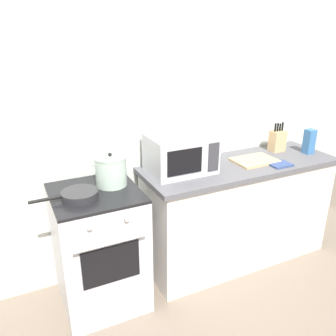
# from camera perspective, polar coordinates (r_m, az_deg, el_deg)

# --- Properties ---
(back_wall) EXTENTS (4.40, 0.10, 2.50)m
(back_wall) POSITION_cam_1_polar(r_m,az_deg,el_deg) (2.87, -1.60, 7.37)
(back_wall) COLOR silver
(back_wall) RESTS_ON ground_plane
(lower_cabinet_right) EXTENTS (1.64, 0.56, 0.88)m
(lower_cabinet_right) POSITION_cam_1_polar(r_m,az_deg,el_deg) (3.18, 11.21, -7.33)
(lower_cabinet_right) COLOR white
(lower_cabinet_right) RESTS_ON ground_plane
(countertop_right) EXTENTS (1.70, 0.60, 0.04)m
(countertop_right) POSITION_cam_1_polar(r_m,az_deg,el_deg) (2.99, 11.83, 0.43)
(countertop_right) COLOR #59595E
(countertop_right) RESTS_ON lower_cabinet_right
(stove) EXTENTS (0.60, 0.64, 0.92)m
(stove) POSITION_cam_1_polar(r_m,az_deg,el_deg) (2.68, -11.14, -12.75)
(stove) COLOR silver
(stove) RESTS_ON ground_plane
(stock_pot) EXTENTS (0.31, 0.23, 0.25)m
(stock_pot) POSITION_cam_1_polar(r_m,az_deg,el_deg) (2.50, -9.33, -0.44)
(stock_pot) COLOR silver
(stock_pot) RESTS_ON stove
(frying_pan) EXTENTS (0.44, 0.24, 0.05)m
(frying_pan) POSITION_cam_1_polar(r_m,az_deg,el_deg) (2.37, -14.39, -4.26)
(frying_pan) COLOR #28282B
(frying_pan) RESTS_ON stove
(microwave) EXTENTS (0.50, 0.37, 0.30)m
(microwave) POSITION_cam_1_polar(r_m,az_deg,el_deg) (2.70, 2.07, 2.42)
(microwave) COLOR silver
(microwave) RESTS_ON countertop_right
(cutting_board) EXTENTS (0.36, 0.26, 0.02)m
(cutting_board) POSITION_cam_1_polar(r_m,az_deg,el_deg) (3.04, 13.97, 1.20)
(cutting_board) COLOR tan
(cutting_board) RESTS_ON countertop_right
(knife_block) EXTENTS (0.13, 0.10, 0.27)m
(knife_block) POSITION_cam_1_polar(r_m,az_deg,el_deg) (3.34, 17.46, 4.29)
(knife_block) COLOR tan
(knife_block) RESTS_ON countertop_right
(pasta_box) EXTENTS (0.08, 0.08, 0.22)m
(pasta_box) POSITION_cam_1_polar(r_m,az_deg,el_deg) (3.37, 22.11, 4.05)
(pasta_box) COLOR teal
(pasta_box) RESTS_ON countertop_right
(oven_mitt) EXTENTS (0.18, 0.14, 0.02)m
(oven_mitt) POSITION_cam_1_polar(r_m,az_deg,el_deg) (3.01, 17.85, 0.58)
(oven_mitt) COLOR #33477A
(oven_mitt) RESTS_ON countertop_right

